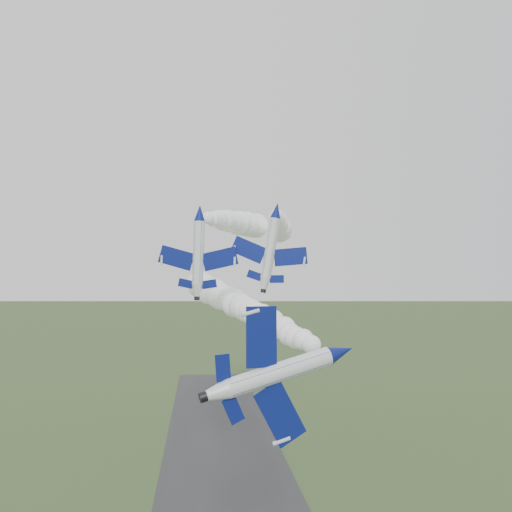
# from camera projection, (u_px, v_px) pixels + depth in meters

# --- Properties ---
(jet_lead) EXTENTS (4.88, 13.77, 11.11)m
(jet_lead) POSITION_uv_depth(u_px,v_px,m) (342.00, 352.00, 48.34)
(jet_lead) COLOR white
(smoke_trail_jet_lead) EXTENTS (20.20, 68.33, 5.03)m
(smoke_trail_jet_lead) POSITION_uv_depth(u_px,v_px,m) (234.00, 303.00, 85.08)
(smoke_trail_jet_lead) COLOR white
(jet_pair_left) EXTENTS (11.10, 13.00, 3.24)m
(jet_pair_left) POSITION_uv_depth(u_px,v_px,m) (200.00, 213.00, 77.97)
(jet_pair_left) COLOR white
(smoke_trail_jet_pair_left) EXTENTS (20.99, 65.19, 5.98)m
(smoke_trail_jet_pair_left) POSITION_uv_depth(u_px,v_px,m) (238.00, 223.00, 113.43)
(smoke_trail_jet_pair_left) COLOR white
(jet_pair_right) EXTENTS (10.51, 12.64, 3.40)m
(jet_pair_right) POSITION_uv_depth(u_px,v_px,m) (277.00, 210.00, 78.76)
(jet_pair_right) COLOR white
(smoke_trail_jet_pair_right) EXTENTS (12.80, 61.35, 5.14)m
(smoke_trail_jet_pair_right) POSITION_uv_depth(u_px,v_px,m) (279.00, 225.00, 112.38)
(smoke_trail_jet_pair_right) COLOR white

